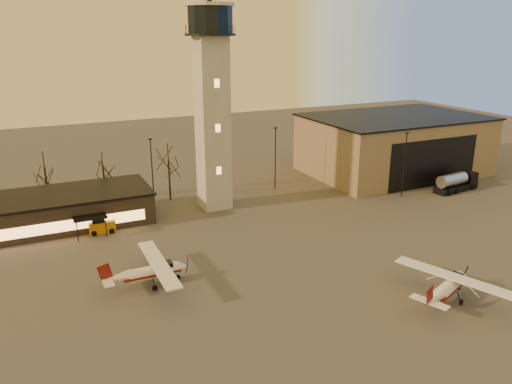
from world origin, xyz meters
The scene contains 10 objects.
ground centered at (0.00, 0.00, 0.00)m, with size 220.00×220.00×0.00m, color #44423F.
control_tower centered at (0.00, 30.00, 16.33)m, with size 6.80×6.80×32.60m.
hangar centered at (36.00, 33.98, 5.15)m, with size 30.60×20.60×10.30m.
terminal centered at (-21.99, 31.98, 2.16)m, with size 25.40×12.20×4.30m.
light_poles centered at (0.50, 31.00, 5.41)m, with size 58.50×12.25×10.14m.
tree_row centered at (-13.70, 39.16, 5.94)m, with size 37.20×9.20×8.80m.
cessna_front centered at (11.21, -4.40, 1.10)m, with size 9.35×11.35×3.21m.
cessna_rear centered at (-13.79, 10.52, 1.12)m, with size 9.37×11.85×3.28m.
fuel_truck centered at (37.87, 20.59, 1.20)m, with size 8.37×3.47×3.02m.
service_cart centered at (-16.61, 27.00, 0.79)m, with size 3.35×2.25×2.06m.
Camera 1 is at (-23.94, -35.11, 24.70)m, focal length 35.00 mm.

